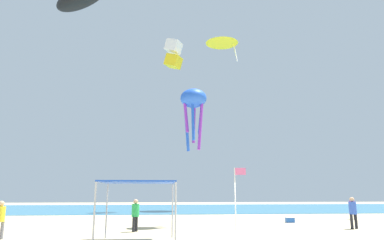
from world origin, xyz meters
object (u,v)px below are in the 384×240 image
person_leftmost (0,217)px  person_rightmost (135,212)px  canopy_tent (139,184)px  kite_delta_yellow (222,41)px  kite_octopus_blue (193,102)px  kite_box_white (173,54)px  banner_flag (237,193)px  person_far_shore (353,210)px  cooler_box (290,220)px  person_central (352,206)px

person_leftmost → person_rightmost: person_rightmost is taller
canopy_tent → kite_delta_yellow: kite_delta_yellow is taller
person_leftmost → person_rightmost: bearing=-23.8°
kite_octopus_blue → kite_box_white: bearing=71.0°
person_leftmost → banner_flag: size_ratio=0.51×
kite_octopus_blue → person_rightmost: bearing=-160.2°
person_far_shore → banner_flag: (-7.08, -1.85, 0.95)m
canopy_tent → kite_octopus_blue: size_ratio=0.77×
person_far_shore → person_rightmost: bearing=-13.4°
person_far_shore → cooler_box: size_ratio=3.05×
person_leftmost → person_far_shore: (17.88, 2.80, 0.05)m
kite_delta_yellow → banner_flag: bearing=71.7°
canopy_tent → cooler_box: size_ratio=5.54×
person_far_shore → kite_box_white: kite_box_white is taller
kite_octopus_blue → person_far_shore: bearing=-38.6°
person_rightmost → banner_flag: (5.09, -1.57, 1.00)m
person_far_shore → kite_delta_yellow: kite_delta_yellow is taller
person_leftmost → kite_delta_yellow: size_ratio=0.35×
person_central → cooler_box: bearing=-171.5°
kite_delta_yellow → person_central: bearing=106.1°
kite_box_white → kite_delta_yellow: (6.28, 2.37, 3.05)m
canopy_tent → kite_box_white: 28.31m
kite_box_white → kite_octopus_blue: size_ratio=0.88×
kite_octopus_blue → person_leftmost: bearing=-170.4°
kite_delta_yellow → kite_octopus_blue: kite_delta_yellow is taller
canopy_tent → kite_delta_yellow: size_ratio=0.66×
person_rightmost → kite_delta_yellow: 30.98m
kite_delta_yellow → person_far_shore: bearing=89.6°
banner_flag → kite_delta_yellow: (3.81, 23.41, 19.09)m
person_leftmost → kite_octopus_blue: size_ratio=0.40×
person_central → person_rightmost: person_rightmost is taller
kite_delta_yellow → cooler_box: bearing=84.9°
kite_box_white → banner_flag: bearing=-144.3°
person_central → kite_delta_yellow: kite_delta_yellow is taller
canopy_tent → person_rightmost: bearing=95.0°
kite_delta_yellow → person_leftmost: bearing=50.0°
canopy_tent → cooler_box: canopy_tent is taller
cooler_box → canopy_tent: bearing=-138.5°
kite_octopus_blue → banner_flag: bearing=-90.8°
person_rightmost → kite_box_white: (2.62, 19.47, 17.04)m
canopy_tent → person_far_shore: bearing=19.9°
cooler_box → kite_box_white: 24.39m
person_far_shore → kite_delta_yellow: bearing=-96.1°
person_far_shore → person_leftmost: bearing=-5.9°
person_leftmost → kite_delta_yellow: 34.80m
canopy_tent → person_central: size_ratio=1.96×
person_leftmost → person_rightmost: 6.25m
banner_flag → kite_delta_yellow: 30.45m
person_rightmost → cooler_box: (10.09, 4.61, -0.80)m
canopy_tent → kite_octopus_blue: kite_octopus_blue is taller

